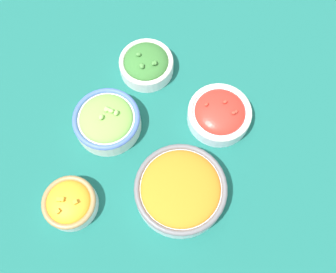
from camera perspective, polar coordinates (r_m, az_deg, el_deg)
ground_plane at (r=0.87m, az=-0.00°, el=-0.73°), size 3.00×3.00×0.00m
bowl_carrots at (r=0.80m, az=1.92°, el=-8.07°), size 0.20×0.20×0.07m
bowl_cherry_tomatoes at (r=0.87m, az=7.85°, el=3.48°), size 0.15×0.15×0.06m
bowl_squash at (r=0.83m, az=-14.76°, el=-9.73°), size 0.11×0.11×0.06m
bowl_broccoli at (r=0.93m, az=-3.32°, el=11.03°), size 0.13×0.13×0.06m
bowl_lettuce at (r=0.86m, az=-9.29°, el=2.42°), size 0.15×0.15×0.07m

